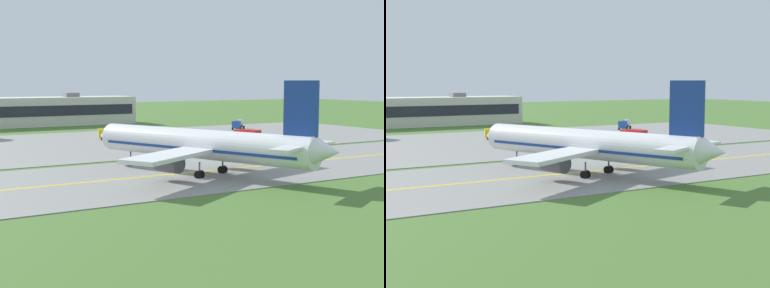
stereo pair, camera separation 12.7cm
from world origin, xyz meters
The scene contains 10 objects.
ground_plane centered at (0.00, 0.00, 0.00)m, with size 500.00×500.00×0.00m, color #47702D.
taxiway_strip centered at (0.00, 0.00, 0.05)m, with size 240.00×28.00×0.10m, color gray.
apron_pad centered at (10.00, 42.00, 0.05)m, with size 140.00×52.00×0.10m, color gray.
taxiway_centreline centered at (0.00, 0.00, 0.11)m, with size 220.00×0.60×0.01m, color yellow.
airplane_lead centered at (2.19, -2.16, 4.13)m, with size 31.42×38.13×12.70m.
service_truck_baggage centered at (9.56, 47.32, 1.53)m, with size 6.34×3.79×2.65m.
service_truck_fuel centered at (48.05, 54.43, 1.53)m, with size 5.90×5.45×2.65m.
service_truck_catering centered at (17.64, 31.61, 1.53)m, with size 5.24×6.03×2.65m.
service_truck_pushback centered at (32.43, 29.00, 1.53)m, with size 3.25×6.29×2.60m.
terminal_building centered at (4.39, 94.83, 4.07)m, with size 59.41×13.52×9.32m.
Camera 2 is at (-36.71, -65.73, 12.55)m, focal length 52.31 mm.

